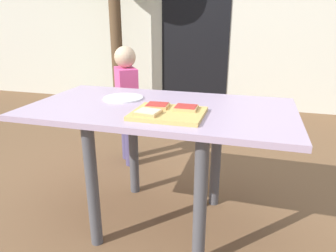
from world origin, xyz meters
TOP-DOWN VIEW (x-y plane):
  - ground_plane at (0.00, 0.00)m, footprint 16.00×16.00m
  - house_wall_back at (0.00, 2.77)m, footprint 8.00×0.20m
  - house_door at (-0.35, 2.66)m, footprint 0.90×0.02m
  - dining_table at (0.00, 0.00)m, footprint 1.37×0.73m
  - cutting_board at (0.09, -0.15)m, footprint 0.33×0.27m
  - pizza_slice_near_left at (0.01, -0.21)m, footprint 0.12×0.11m
  - pizza_slice_far_left at (0.01, -0.09)m, footprint 0.11×0.10m
  - pizza_slice_far_right at (0.16, -0.09)m, footprint 0.11×0.10m
  - plate_white_left at (-0.25, 0.09)m, footprint 0.22×0.22m
  - child_left at (-0.50, 0.71)m, footprint 0.25×0.28m
  - garden_hose_coil at (-1.92, 2.12)m, footprint 0.38×0.38m

SIDE VIEW (x-z plane):
  - ground_plane at x=0.00m, z-range 0.00..0.00m
  - garden_hose_coil at x=-1.92m, z-range 0.00..0.03m
  - child_left at x=-0.50m, z-range 0.06..1.01m
  - dining_table at x=0.00m, z-range 0.25..0.96m
  - plate_white_left at x=-0.25m, z-range 0.71..0.72m
  - cutting_board at x=0.09m, z-range 0.71..0.73m
  - pizza_slice_near_left at x=0.01m, z-range 0.73..0.75m
  - pizza_slice_far_left at x=0.01m, z-range 0.73..0.75m
  - pizza_slice_far_right at x=0.16m, z-range 0.73..0.75m
  - house_door at x=-0.35m, z-range 0.00..2.00m
  - house_wall_back at x=0.00m, z-range 0.00..2.55m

